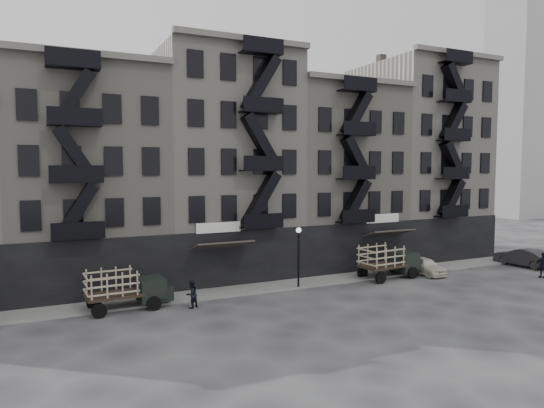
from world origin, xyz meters
name	(u,v)px	position (x,y,z in m)	size (l,w,h in m)	color
ground	(276,303)	(0.00, 0.00, 0.00)	(140.00, 140.00, 0.00)	#38383A
sidewalk	(252,289)	(0.00, 3.75, 0.07)	(55.00, 2.50, 0.15)	slate
building_midwest	(87,180)	(-10.00, 9.83, 7.50)	(10.00, 11.35, 16.20)	gray
building_center	(222,166)	(0.00, 9.82, 8.50)	(10.00, 11.35, 18.20)	#A29D95
building_mideast	(329,178)	(10.00, 9.83, 7.50)	(10.00, 11.35, 16.20)	gray
building_east	(417,161)	(20.00, 9.82, 9.00)	(10.00, 11.35, 19.20)	#A29D95
lamp_post	(299,249)	(3.00, 2.60, 2.78)	(0.36, 0.36, 4.28)	black
distant_tower	(522,14)	(60.00, 30.00, 33.76)	(8.00, 8.00, 66.00)	gray
stake_truck_west	(127,286)	(-8.55, 2.61, 1.41)	(5.02, 2.29, 2.47)	black
stake_truck_east	(390,259)	(10.79, 2.44, 1.49)	(5.33, 2.52, 2.60)	black
car_east	(425,266)	(14.19, 2.34, 0.67)	(1.59, 3.96, 1.35)	silver
car_far	(523,257)	(23.99, 1.10, 0.77)	(1.63, 4.69, 1.54)	#252527
pedestrian_mid	(192,294)	(-4.98, 1.32, 0.83)	(0.81, 0.63, 1.67)	black
policeman	(543,265)	(21.39, -2.56, 0.98)	(1.15, 0.48, 1.96)	black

